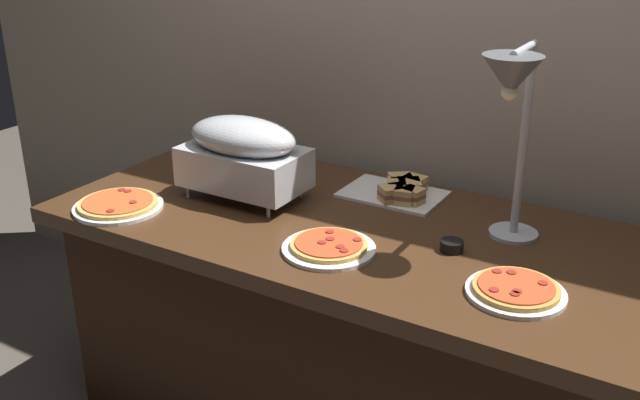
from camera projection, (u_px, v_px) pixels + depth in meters
back_wall at (432, 49)px, 2.38m from camera, size 4.40×0.04×2.40m
buffet_table at (356, 331)px, 2.30m from camera, size 1.90×0.84×0.76m
chafing_dish at (243, 154)px, 2.29m from camera, size 0.40×0.23×0.27m
heat_lamp at (513, 98)px, 1.80m from camera, size 0.15×0.33×0.56m
pizza_plate_front at (516, 290)px, 1.76m from camera, size 0.25×0.25×0.03m
pizza_plate_center at (118, 205)px, 2.26m from camera, size 0.28×0.28×0.03m
pizza_plate_raised_stand at (329, 247)px, 1.99m from camera, size 0.26×0.26×0.03m
sandwich_platter at (400, 191)px, 2.34m from camera, size 0.32×0.23×0.06m
sauce_cup_near at (452, 245)px, 1.99m from camera, size 0.06×0.06×0.03m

